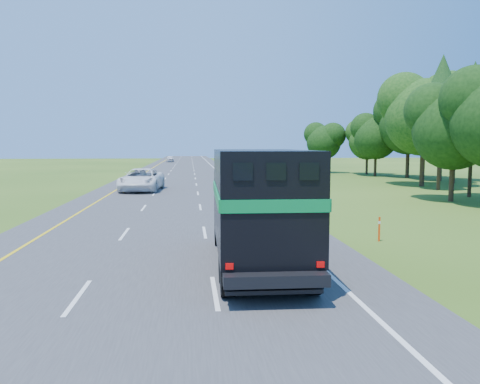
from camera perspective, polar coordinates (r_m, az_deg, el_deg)
The scene contains 6 objects.
road at distance 51.70m, azimuth -7.42°, elevation 1.15°, with size 15.00×260.00×0.04m, color #38383A.
lane_markings at distance 51.70m, azimuth -7.42°, elevation 1.18°, with size 11.15×260.00×0.01m.
horse_truck at distance 15.43m, azimuth 2.15°, elevation -1.57°, with size 3.00×8.86×3.89m.
white_suv at distance 42.69m, azimuth -11.90°, elevation 1.49°, with size 3.29×7.14×1.99m, color white.
far_car at distance 116.36m, azimuth -8.51°, elevation 4.02°, with size 1.82×4.53×1.54m, color silver.
delineator at distance 20.77m, azimuth 16.61°, elevation -4.26°, with size 0.09×0.05×1.06m.
Camera 1 is at (1.18, -1.53, 4.07)m, focal length 35.00 mm.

